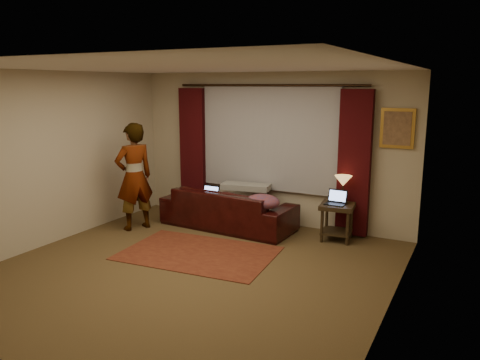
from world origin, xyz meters
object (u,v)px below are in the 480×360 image
laptop_sofa (208,193)px  laptop_table (335,198)px  end_table (337,222)px  person (134,177)px  sofa (228,201)px  tiffany_lamp (343,189)px

laptop_sofa → laptop_table: bearing=6.4°
end_table → person: (-3.17, -0.99, 0.60)m
laptop_sofa → sofa: bearing=14.5°
sofa → person: size_ratio=1.28×
laptop_table → end_table: bearing=68.3°
sofa → end_table: sofa is taller
laptop_sofa → laptop_table: (2.15, 0.23, 0.12)m
sofa → tiffany_lamp: bearing=-167.6°
sofa → end_table: bearing=-170.7°
laptop_table → sofa: bearing=-172.7°
laptop_sofa → laptop_table: size_ratio=1.02×
sofa → person: person is taller
person → laptop_sofa: bearing=150.3°
tiffany_lamp → person: bearing=-161.1°
tiffany_lamp → laptop_table: 0.20m
laptop_sofa → person: 1.26m
sofa → laptop_table: sofa is taller
end_table → person: size_ratio=0.33×
end_table → tiffany_lamp: 0.52m
laptop_sofa → end_table: (2.17, 0.28, -0.28)m
laptop_sofa → tiffany_lamp: size_ratio=0.78×
tiffany_lamp → person: size_ratio=0.24×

